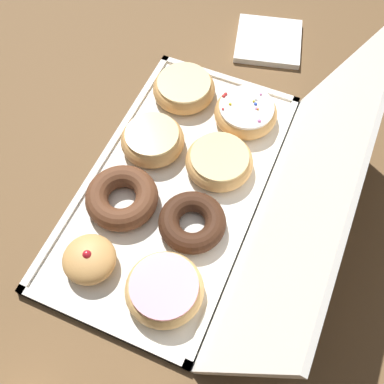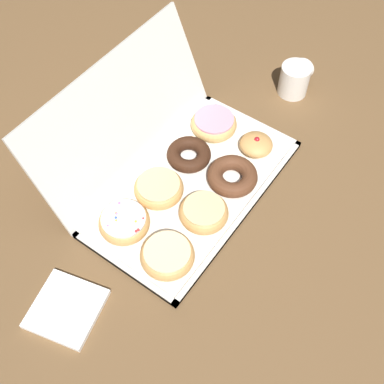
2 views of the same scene
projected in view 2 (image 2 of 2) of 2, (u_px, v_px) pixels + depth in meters
The scene contains 13 objects.
ground_plane at pixel (194, 189), 1.16m from camera, with size 3.00×3.00×0.00m, color brown.
donut_box at pixel (194, 188), 1.15m from camera, with size 0.53×0.28×0.01m.
box_lid_open at pixel (124, 115), 1.12m from camera, with size 0.53×0.28×0.01m, color silver.
glazed_ring_donut_0 at pixel (167, 255), 1.02m from camera, with size 0.12×0.12×0.04m.
glazed_ring_donut_1 at pixel (204, 212), 1.08m from camera, with size 0.11×0.11×0.04m.
chocolate_cake_ring_donut_2 at pixel (232, 176), 1.14m from camera, with size 0.12×0.12×0.04m.
jelly_filled_donut_3 at pixel (256, 144), 1.20m from camera, with size 0.08×0.08×0.05m.
sprinkle_donut_4 at pixel (124, 222), 1.07m from camera, with size 0.11×0.11×0.04m.
glazed_ring_donut_5 at pixel (159, 188), 1.12m from camera, with size 0.12×0.12×0.04m.
chocolate_cake_ring_donut_6 at pixel (189, 155), 1.18m from camera, with size 0.11×0.11×0.03m.
pink_frosted_donut_7 at pixel (214, 123), 1.24m from camera, with size 0.12×0.12×0.04m.
coffee_mug at pixel (295, 78), 1.31m from camera, with size 0.10×0.08×0.09m.
napkin_stack at pixel (66, 309), 0.98m from camera, with size 0.13×0.13×0.01m, color white.
Camera 2 is at (-0.55, -0.38, 0.95)m, focal length 45.50 mm.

